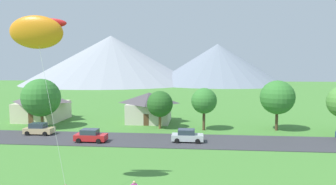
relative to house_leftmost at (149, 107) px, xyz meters
The scene contains 13 objects.
road_strip 14.18m from the house_leftmost, 71.16° to the right, with size 160.00×7.73×0.08m, color #38383D.
mountain_far_east_ridge 123.46m from the house_leftmost, 79.84° to the left, with size 77.32×77.32×23.76m, color slate.
mountain_west_ridge 131.27m from the house_leftmost, 109.28° to the left, with size 105.05×105.05×29.42m, color #8E939E.
house_leftmost is the anchor object (origin of this frame).
house_left_center 20.42m from the house_leftmost, behind, with size 8.49×8.62×5.39m.
tree_left_of_center 22.01m from the house_leftmost, 13.65° to the right, with size 5.34×5.34×7.97m.
tree_center 11.58m from the house_leftmost, 31.33° to the right, with size 4.08×4.08×6.76m.
tree_right_of_center 18.28m from the house_leftmost, 158.00° to the right, with size 6.20×6.20×8.16m.
tree_near_right 6.19m from the house_leftmost, 64.23° to the right, with size 4.25×4.25×6.19m.
parked_car_tan_west_end 18.78m from the house_leftmost, 142.06° to the right, with size 4.21×2.10×1.68m.
parked_car_silver_mid_west 15.67m from the house_leftmost, 61.97° to the right, with size 4.23×2.13×1.68m.
parked_car_red_mid_east 15.98m from the house_leftmost, 110.63° to the right, with size 4.22×2.12×1.68m.
kite_flyer_with_kite 32.54m from the house_leftmost, 96.50° to the right, with size 5.05×2.75×13.94m.
Camera 1 is at (3.72, -8.60, 10.01)m, focal length 30.76 mm.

